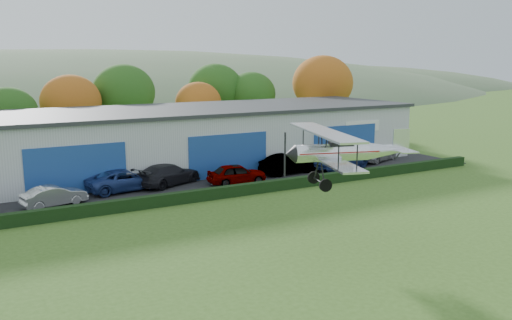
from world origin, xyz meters
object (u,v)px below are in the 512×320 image
hangar (200,136)px  car_4 (237,174)px  car_3 (168,174)px  car_1 (54,196)px  car_2 (124,180)px  car_7 (376,153)px  biplane (342,150)px  car_6 (340,160)px  car_5 (288,164)px

hangar → car_4: hangar is taller
car_3 → car_4: car_3 is taller
hangar → car_3: bearing=-130.3°
car_1 → car_2: bearing=-82.4°
car_1 → car_2: (5.22, 1.98, 0.11)m
car_3 → car_4: size_ratio=1.25×
car_1 → car_7: (29.29, 1.90, 0.09)m
car_2 → biplane: bearing=-165.4°
car_1 → car_6: bearing=-101.9°
car_7 → biplane: bearing=114.0°
car_3 → car_7: 20.65m
car_5 → car_7: car_5 is taller
car_5 → car_7: bearing=-90.6°
hangar → car_7: hangar is taller
car_4 → car_6: size_ratio=0.77×
car_1 → car_7: 29.35m
hangar → car_7: bearing=-23.1°
hangar → car_4: 8.73m
hangar → car_1: bearing=-148.9°
hangar → car_6: size_ratio=6.83×
car_2 → car_3: size_ratio=1.00×
car_4 → car_7: 15.96m
hangar → biplane: bearing=-94.4°
car_4 → car_6: 10.61m
car_2 → car_5: car_5 is taller
car_3 → biplane: (3.56, -16.75, 4.06)m
car_3 → car_5: (10.30, -1.04, 0.00)m
car_4 → car_5: car_5 is taller
car_2 → car_6: (18.82, -1.41, 0.04)m
hangar → car_7: (15.31, -6.54, -1.84)m
car_4 → car_7: (15.84, 1.97, -0.01)m
car_2 → car_7: (24.07, -0.09, -0.02)m
car_6 → car_1: bearing=76.6°
car_1 → biplane: bearing=-153.4°
car_3 → biplane: bearing=167.3°
car_2 → car_6: car_6 is taller
car_1 → car_3: (8.64, 2.14, 0.14)m
car_5 → biplane: (-6.74, -15.71, 4.06)m
hangar → car_3: size_ratio=7.13×
car_2 → car_5: 13.75m
car_3 → car_6: same height
car_1 → car_2: size_ratio=0.73×
car_5 → car_7: size_ratio=0.95×
car_1 → car_5: 18.97m
car_6 → car_2: bearing=70.9°
car_1 → biplane: (12.19, -14.61, 4.21)m
hangar → car_2: (-8.76, -6.45, -1.82)m
car_6 → biplane: (-11.84, -15.19, 4.06)m
car_6 → car_7: (5.25, 1.32, -0.06)m
car_7 → car_4: bearing=77.1°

